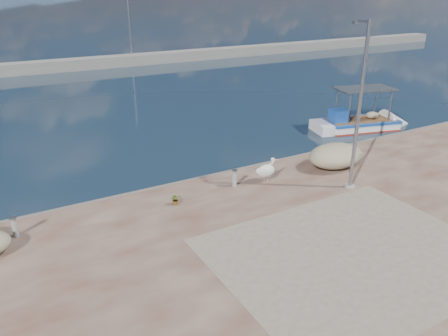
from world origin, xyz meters
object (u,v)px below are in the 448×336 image
pelican (266,171)px  bollard_near (235,178)px  lamp_post (358,114)px  boat_right (359,125)px

pelican → bollard_near: pelican is taller
lamp_post → pelican: bearing=140.6°
bollard_near → boat_right: bearing=20.3°
boat_right → bollard_near: boat_right is taller
pelican → lamp_post: size_ratio=0.17×
pelican → boat_right: bearing=36.2°
boat_right → pelican: size_ratio=5.86×
bollard_near → pelican: bearing=-9.0°
pelican → bollard_near: (-1.52, 0.24, -0.10)m
boat_right → lamp_post: (-7.94, -7.11, 3.55)m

